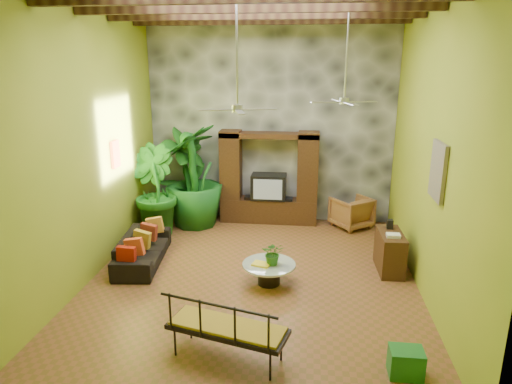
# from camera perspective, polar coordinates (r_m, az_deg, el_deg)

# --- Properties ---
(ground) EXTENTS (7.00, 7.00, 0.00)m
(ground) POSITION_cam_1_polar(r_m,az_deg,el_deg) (8.74, -0.35, -10.67)
(ground) COLOR brown
(ground) RESTS_ON ground
(back_wall) EXTENTS (6.00, 0.02, 5.00)m
(back_wall) POSITION_cam_1_polar(r_m,az_deg,el_deg) (11.37, 1.84, 8.89)
(back_wall) COLOR olive
(back_wall) RESTS_ON ground
(left_wall) EXTENTS (0.02, 7.00, 5.00)m
(left_wall) POSITION_cam_1_polar(r_m,az_deg,el_deg) (8.82, -20.22, 5.73)
(left_wall) COLOR olive
(left_wall) RESTS_ON ground
(right_wall) EXTENTS (0.02, 7.00, 5.00)m
(right_wall) POSITION_cam_1_polar(r_m,az_deg,el_deg) (8.13, 21.18, 4.81)
(right_wall) COLOR olive
(right_wall) RESTS_ON ground
(stone_accent_wall) EXTENTS (5.98, 0.10, 4.98)m
(stone_accent_wall) POSITION_cam_1_polar(r_m,az_deg,el_deg) (11.31, 1.82, 8.85)
(stone_accent_wall) COLOR #36393E
(stone_accent_wall) RESTS_ON ground
(ceiling_beams) EXTENTS (5.95, 5.36, 0.22)m
(ceiling_beams) POSITION_cam_1_polar(r_m,az_deg,el_deg) (7.84, -0.42, 22.27)
(ceiling_beams) COLOR #3A2712
(ceiling_beams) RESTS_ON ceiling
(entertainment_center) EXTENTS (2.40, 0.55, 2.30)m
(entertainment_center) POSITION_cam_1_polar(r_m,az_deg,el_deg) (11.32, 1.61, 0.93)
(entertainment_center) COLOR black
(entertainment_center) RESTS_ON ground
(ceiling_fan_front) EXTENTS (1.28, 1.28, 1.86)m
(ceiling_fan_front) POSITION_cam_1_polar(r_m,az_deg,el_deg) (7.45, -2.35, 11.95)
(ceiling_fan_front) COLOR #A5A5A9
(ceiling_fan_front) RESTS_ON ceiling
(ceiling_fan_back) EXTENTS (1.28, 1.28, 1.86)m
(ceiling_fan_back) POSITION_cam_1_polar(r_m,az_deg,el_deg) (8.97, 11.04, 12.41)
(ceiling_fan_back) COLOR #A5A5A9
(ceiling_fan_back) RESTS_ON ceiling
(wall_art_mask) EXTENTS (0.06, 0.32, 0.55)m
(wall_art_mask) POSITION_cam_1_polar(r_m,az_deg,el_deg) (9.76, -17.18, 4.55)
(wall_art_mask) COLOR orange
(wall_art_mask) RESTS_ON left_wall
(wall_art_painting) EXTENTS (0.06, 0.70, 0.90)m
(wall_art_painting) POSITION_cam_1_polar(r_m,az_deg,el_deg) (7.59, 21.80, 2.44)
(wall_art_painting) COLOR #25638A
(wall_art_painting) RESTS_ON right_wall
(sofa) EXTENTS (0.97, 2.03, 0.57)m
(sofa) POSITION_cam_1_polar(r_m,az_deg,el_deg) (9.53, -13.98, -6.92)
(sofa) COLOR black
(sofa) RESTS_ON ground
(wicker_armchair) EXTENTS (1.16, 1.16, 0.76)m
(wicker_armchair) POSITION_cam_1_polar(r_m,az_deg,el_deg) (11.34, 11.82, -2.47)
(wicker_armchair) COLOR #9A6338
(wicker_armchair) RESTS_ON ground
(tall_plant_a) EXTENTS (1.41, 1.50, 2.36)m
(tall_plant_a) POSITION_cam_1_polar(r_m,az_deg,el_deg) (11.43, -8.83, 2.01)
(tall_plant_a) COLOR #195917
(tall_plant_a) RESTS_ON ground
(tall_plant_b) EXTENTS (1.49, 1.45, 2.11)m
(tall_plant_b) POSITION_cam_1_polar(r_m,az_deg,el_deg) (10.71, -12.73, 0.12)
(tall_plant_b) COLOR #185D1A
(tall_plant_b) RESTS_ON ground
(tall_plant_c) EXTENTS (1.73, 1.73, 2.50)m
(tall_plant_c) POSITION_cam_1_polar(r_m,az_deg,el_deg) (11.11, -7.76, 2.02)
(tall_plant_c) COLOR #185B1B
(tall_plant_c) RESTS_ON ground
(coffee_table) EXTENTS (0.97, 0.97, 0.40)m
(coffee_table) POSITION_cam_1_polar(r_m,az_deg,el_deg) (8.43, 1.62, -9.82)
(coffee_table) COLOR black
(coffee_table) RESTS_ON ground
(centerpiece_plant) EXTENTS (0.40, 0.35, 0.44)m
(centerpiece_plant) POSITION_cam_1_polar(r_m,az_deg,el_deg) (8.25, 2.17, -7.64)
(centerpiece_plant) COLOR #276019
(centerpiece_plant) RESTS_ON coffee_table
(yellow_tray) EXTENTS (0.36, 0.30, 0.03)m
(yellow_tray) POSITION_cam_1_polar(r_m,az_deg,el_deg) (8.30, 0.67, -9.00)
(yellow_tray) COLOR yellow
(yellow_tray) RESTS_ON coffee_table
(iron_bench) EXTENTS (1.73, 1.00, 0.57)m
(iron_bench) POSITION_cam_1_polar(r_m,az_deg,el_deg) (6.35, -3.73, -16.48)
(iron_bench) COLOR black
(iron_bench) RESTS_ON ground
(side_console) EXTENTS (0.47, 0.98, 0.77)m
(side_console) POSITION_cam_1_polar(r_m,az_deg,el_deg) (9.24, 16.37, -7.18)
(side_console) COLOR #341C10
(side_console) RESTS_ON ground
(green_bin) EXTENTS (0.43, 0.32, 0.38)m
(green_bin) POSITION_cam_1_polar(r_m,az_deg,el_deg) (6.59, 18.22, -19.58)
(green_bin) COLOR #1F7735
(green_bin) RESTS_ON ground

